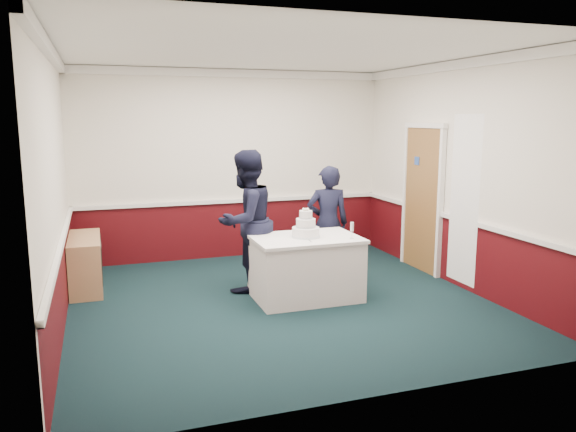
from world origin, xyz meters
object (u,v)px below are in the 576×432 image
object	(u,v)px
sideboard	(86,263)
person_man	(246,221)
wedding_cake	(306,228)
cake_table	(305,267)
person_woman	(328,223)
champagne_flute	(352,228)
cake_knife	(309,240)

from	to	relation	value
sideboard	person_man	size ratio (longest dim) A/B	0.65
wedding_cake	person_man	size ratio (longest dim) A/B	0.20
cake_table	person_woman	distance (m)	0.99
champagne_flute	wedding_cake	bearing A→B (deg)	150.75
person_woman	cake_table	bearing A→B (deg)	62.54
cake_table	person_man	distance (m)	0.99
cake_table	wedding_cake	size ratio (longest dim) A/B	3.63
champagne_flute	person_man	bearing A→B (deg)	142.55
cake_table	person_woman	size ratio (longest dim) A/B	0.82
sideboard	cake_table	xyz separation A→B (m)	(2.63, -1.31, 0.05)
sideboard	cake_knife	xyz separation A→B (m)	(2.60, -1.51, 0.44)
wedding_cake	person_woman	world-z (taller)	person_woman
cake_table	person_woman	bearing A→B (deg)	49.59
person_woman	sideboard	bearing A→B (deg)	2.02
cake_knife	champagne_flute	size ratio (longest dim) A/B	1.07
cake_knife	cake_table	bearing A→B (deg)	88.31
sideboard	cake_knife	distance (m)	3.04
cake_knife	person_woman	world-z (taller)	person_woman
sideboard	cake_table	bearing A→B (deg)	-26.51
person_man	person_woman	bearing A→B (deg)	152.15
champagne_flute	sideboard	bearing A→B (deg)	153.04
cake_knife	champagne_flute	distance (m)	0.55
cake_knife	person_man	bearing A→B (deg)	133.94
sideboard	cake_table	world-z (taller)	cake_table
cake_table	person_woman	xyz separation A→B (m)	(0.59, 0.69, 0.40)
cake_table	wedding_cake	world-z (taller)	wedding_cake
sideboard	cake_knife	size ratio (longest dim) A/B	5.45
cake_table	wedding_cake	xyz separation A→B (m)	(-0.00, 0.00, 0.50)
wedding_cake	champagne_flute	bearing A→B (deg)	-29.25
sideboard	person_man	xyz separation A→B (m)	(2.01, -0.74, 0.57)
wedding_cake	champagne_flute	distance (m)	0.57
champagne_flute	person_woman	size ratio (longest dim) A/B	0.13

